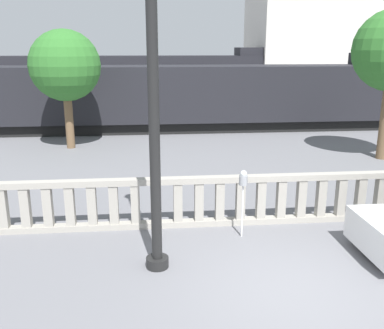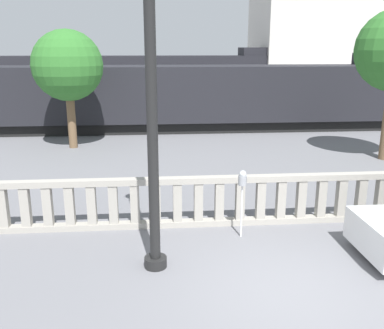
{
  "view_description": "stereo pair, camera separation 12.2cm",
  "coord_description": "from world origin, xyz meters",
  "px_view_note": "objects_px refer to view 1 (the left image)",
  "views": [
    {
      "loc": [
        -2.3,
        -6.35,
        4.08
      ],
      "look_at": [
        -1.29,
        3.98,
        1.23
      ],
      "focal_mm": 40.0,
      "sensor_mm": 36.0,
      "label": 1
    },
    {
      "loc": [
        -2.17,
        -6.36,
        4.08
      ],
      "look_at": [
        -1.29,
        3.98,
        1.23
      ],
      "focal_mm": 40.0,
      "sensor_mm": 36.0,
      "label": 2
    }
  ],
  "objects_px": {
    "train_far": "(87,78)",
    "tree_left": "(65,66)",
    "lamppost": "(154,101)",
    "parking_meter": "(243,183)",
    "train_near": "(170,97)"
  },
  "relations": [
    {
      "from": "train_far",
      "to": "tree_left",
      "type": "bearing_deg",
      "value": -85.09
    },
    {
      "from": "lamppost",
      "to": "train_far",
      "type": "xyz_separation_m",
      "value": [
        -4.75,
        25.92,
        -1.35
      ]
    },
    {
      "from": "parking_meter",
      "to": "tree_left",
      "type": "relative_size",
      "value": 0.32
    },
    {
      "from": "parking_meter",
      "to": "train_far",
      "type": "xyz_separation_m",
      "value": [
        -6.65,
        24.72,
        0.57
      ]
    },
    {
      "from": "train_far",
      "to": "tree_left",
      "type": "relative_size",
      "value": 6.09
    },
    {
      "from": "train_far",
      "to": "train_near",
      "type": "bearing_deg",
      "value": -64.37
    },
    {
      "from": "lamppost",
      "to": "train_near",
      "type": "relative_size",
      "value": 0.24
    },
    {
      "from": "train_far",
      "to": "parking_meter",
      "type": "bearing_deg",
      "value": -74.95
    },
    {
      "from": "train_near",
      "to": "tree_left",
      "type": "distance_m",
      "value": 5.89
    },
    {
      "from": "parking_meter",
      "to": "tree_left",
      "type": "distance_m",
      "value": 10.92
    },
    {
      "from": "lamppost",
      "to": "train_near",
      "type": "bearing_deg",
      "value": 86.24
    },
    {
      "from": "tree_left",
      "to": "train_near",
      "type": "bearing_deg",
      "value": 39.55
    },
    {
      "from": "train_near",
      "to": "tree_left",
      "type": "bearing_deg",
      "value": -140.45
    },
    {
      "from": "train_near",
      "to": "train_far",
      "type": "height_order",
      "value": "train_far"
    },
    {
      "from": "train_far",
      "to": "lamppost",
      "type": "bearing_deg",
      "value": -79.61
    }
  ]
}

